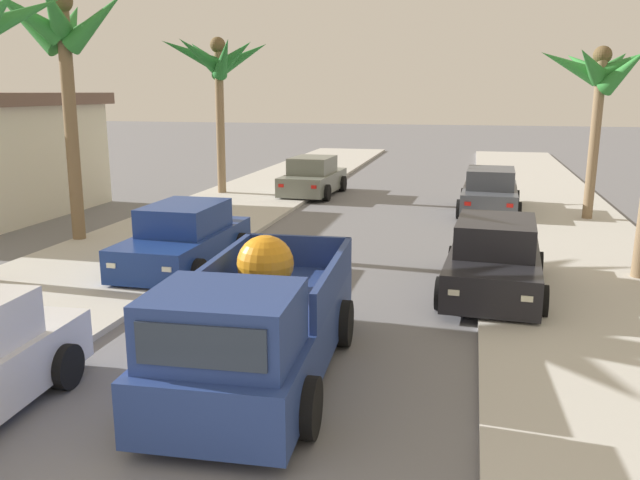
% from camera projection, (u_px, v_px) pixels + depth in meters
% --- Properties ---
extents(sidewalk_left, '(4.62, 60.00, 0.12)m').
position_uv_depth(sidewalk_left, '(149.00, 245.00, 17.25)').
color(sidewalk_left, beige).
rests_on(sidewalk_left, ground).
extents(sidewalk_right, '(4.62, 60.00, 0.12)m').
position_uv_depth(sidewalk_right, '(581.00, 270.00, 14.84)').
color(sidewalk_right, beige).
rests_on(sidewalk_right, ground).
extents(curb_left, '(0.16, 60.00, 0.10)m').
position_uv_depth(curb_left, '(181.00, 247.00, 17.05)').
color(curb_left, silver).
rests_on(curb_left, ground).
extents(curb_right, '(0.16, 60.00, 0.10)m').
position_uv_depth(curb_right, '(539.00, 268.00, 15.04)').
color(curb_right, silver).
rests_on(curb_right, ground).
extents(pickup_truck, '(2.40, 5.30, 1.89)m').
position_uv_depth(pickup_truck, '(257.00, 328.00, 9.09)').
color(pickup_truck, navy).
rests_on(pickup_truck, ground).
extents(car_left_near, '(2.05, 4.27, 1.54)m').
position_uv_depth(car_left_near, '(184.00, 239.00, 15.00)').
color(car_left_near, navy).
rests_on(car_left_near, ground).
extents(car_right_near, '(2.15, 4.32, 1.54)m').
position_uv_depth(car_right_near, '(313.00, 177.00, 25.80)').
color(car_right_near, slate).
rests_on(car_right_near, ground).
extents(car_left_mid, '(2.21, 4.34, 1.54)m').
position_uv_depth(car_left_mid, '(494.00, 260.00, 13.17)').
color(car_left_mid, black).
rests_on(car_left_mid, ground).
extents(car_left_far, '(2.14, 4.31, 1.54)m').
position_uv_depth(car_left_far, '(490.00, 193.00, 21.95)').
color(car_left_far, '#474C56').
rests_on(car_left_far, ground).
extents(palm_tree_left_mid, '(3.79, 3.96, 6.16)m').
position_uv_depth(palm_tree_left_mid, '(217.00, 64.00, 24.80)').
color(palm_tree_left_mid, '#846B4C').
rests_on(palm_tree_left_mid, ground).
extents(palm_tree_right_mid, '(3.39, 3.62, 5.49)m').
position_uv_depth(palm_tree_right_mid, '(599.00, 74.00, 19.59)').
color(palm_tree_right_mid, '#846B4C').
rests_on(palm_tree_right_mid, ground).
extents(palm_tree_left_back, '(3.88, 4.15, 6.67)m').
position_uv_depth(palm_tree_left_back, '(63.00, 36.00, 16.61)').
color(palm_tree_left_back, brown).
rests_on(palm_tree_left_back, ground).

